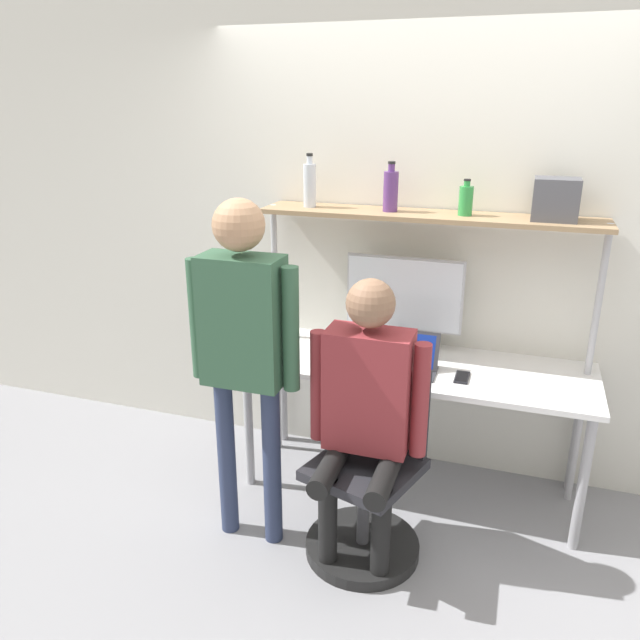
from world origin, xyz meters
name	(u,v)px	position (x,y,z in m)	size (l,w,h in m)	color
ground_plane	(396,521)	(0.00, 0.00, 0.00)	(12.00, 12.00, 0.00)	gray
wall_back	(432,244)	(0.00, 0.70, 1.35)	(8.00, 0.06, 2.70)	silver
desk	(414,377)	(0.00, 0.34, 0.69)	(1.88, 0.65, 0.77)	white
shelf_unit	(426,248)	(0.00, 0.50, 1.37)	(1.79, 0.31, 1.56)	#997A56
monitor	(404,298)	(-0.11, 0.52, 1.08)	(0.65, 0.20, 0.54)	#B7B7BC
laptop	(404,359)	(-0.05, 0.26, 0.82)	(0.35, 0.21, 0.20)	#333338
cell_phone	(462,377)	(0.26, 0.24, 0.77)	(0.07, 0.15, 0.01)	black
office_chair	(368,497)	(-0.10, -0.25, 0.29)	(0.58, 0.58, 0.95)	black
person_seated	(366,402)	(-0.11, -0.29, 0.83)	(0.55, 0.47, 1.39)	black
person_standing	(243,333)	(-0.69, -0.33, 1.10)	(0.54, 0.23, 1.72)	#2D3856
bottle_clear	(310,184)	(-0.65, 0.50, 1.68)	(0.07, 0.07, 0.29)	silver
bottle_green	(466,200)	(0.19, 0.50, 1.63)	(0.07, 0.07, 0.18)	#2D8C3F
bottle_purple	(391,190)	(-0.20, 0.50, 1.67)	(0.08, 0.08, 0.26)	#593372
storage_box	(556,199)	(0.61, 0.50, 1.66)	(0.21, 0.18, 0.20)	#4C4C51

